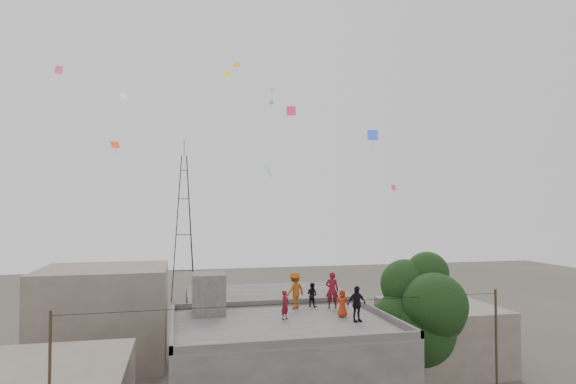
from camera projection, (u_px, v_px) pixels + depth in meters
name	position (u px, v px, depth m)	size (l,w,h in m)	color
parapet	(282.00, 319.00, 22.15)	(10.00, 8.00, 0.30)	#4B4846
stair_head_box	(208.00, 294.00, 23.99)	(1.60, 1.80, 2.00)	#4B4846
neighbor_north	(269.00, 326.00, 36.10)	(12.00, 9.00, 5.00)	#4B4846
neighbor_northwest	(104.00, 315.00, 35.40)	(9.00, 8.00, 7.00)	#685F52
neighbor_east	(441.00, 335.00, 34.88)	(7.00, 8.00, 4.40)	#685F52
tree	(421.00, 312.00, 24.37)	(4.90, 4.60, 9.10)	black
utility_line	(299.00, 381.00, 20.96)	(20.12, 0.62, 7.40)	black
transmission_tower	(184.00, 227.00, 60.31)	(2.97, 2.97, 20.01)	black
person_red_adult	(332.00, 290.00, 25.35)	(0.69, 0.45, 1.89)	maroon
person_orange_child	(342.00, 303.00, 23.30)	(0.64, 0.42, 1.31)	#B13314
person_dark_child	(312.00, 295.00, 25.72)	(0.62, 0.48, 1.28)	black
person_dark_adult	(357.00, 304.00, 22.31)	(0.97, 0.40, 1.65)	black
person_orange_adult	(295.00, 290.00, 25.27)	(1.23, 0.70, 1.90)	#9A4811
person_red_child	(285.00, 305.00, 22.78)	(0.49, 0.32, 1.35)	maroon
kites	(256.00, 119.00, 29.83)	(22.23, 17.56, 8.97)	#F9391A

